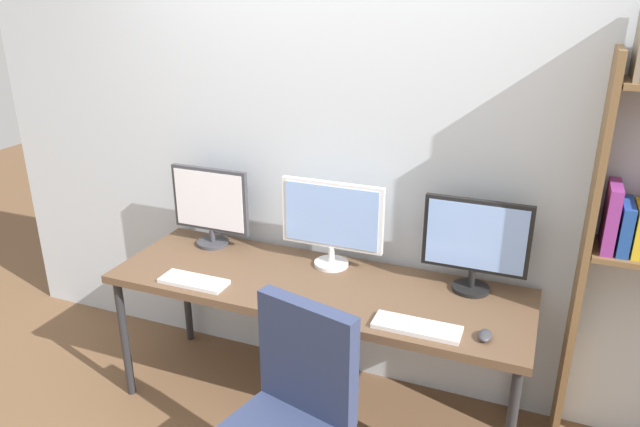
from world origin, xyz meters
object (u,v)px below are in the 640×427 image
at_px(monitor_center, 332,220).
at_px(keyboard_left, 194,281).
at_px(keyboard_right, 417,327).
at_px(monitor_left, 210,204).
at_px(desk, 316,292).
at_px(computer_mouse, 485,335).
at_px(monitor_right, 476,242).

bearing_deg(monitor_center, keyboard_left, -141.70).
xyz_separation_m(monitor_center, keyboard_right, (0.56, -0.44, -0.25)).
bearing_deg(monitor_left, keyboard_left, -70.04).
xyz_separation_m(desk, computer_mouse, (0.84, -0.20, 0.07)).
xyz_separation_m(desk, monitor_right, (0.72, 0.21, 0.31)).
distance_m(monitor_center, keyboard_left, 0.75).
bearing_deg(desk, computer_mouse, -13.13).
bearing_deg(computer_mouse, monitor_right, 106.38).
distance_m(monitor_center, keyboard_right, 0.75).
bearing_deg(monitor_right, keyboard_right, -109.96).
xyz_separation_m(keyboard_left, computer_mouse, (1.40, 0.03, 0.01)).
xyz_separation_m(monitor_left, computer_mouse, (1.56, -0.41, -0.22)).
bearing_deg(desk, monitor_right, 16.41).
distance_m(monitor_left, keyboard_left, 0.52).
xyz_separation_m(monitor_center, monitor_right, (0.72, -0.00, -0.00)).
xyz_separation_m(monitor_right, keyboard_right, (-0.16, -0.44, -0.24)).
height_order(desk, keyboard_right, keyboard_right).
distance_m(monitor_right, keyboard_right, 0.53).
xyz_separation_m(monitor_left, keyboard_right, (1.28, -0.44, -0.23)).
bearing_deg(monitor_center, keyboard_right, -38.30).
bearing_deg(monitor_left, computer_mouse, -14.66).
distance_m(keyboard_left, keyboard_right, 1.12).
bearing_deg(keyboard_right, computer_mouse, 6.87).
xyz_separation_m(monitor_center, computer_mouse, (0.84, -0.41, -0.24)).
distance_m(monitor_center, monitor_right, 0.72).
height_order(monitor_left, computer_mouse, monitor_left).
bearing_deg(monitor_center, desk, -90.00).
distance_m(monitor_right, keyboard_left, 1.38).
bearing_deg(monitor_right, monitor_center, 180.00).
xyz_separation_m(keyboard_right, computer_mouse, (0.28, 0.03, 0.01)).
height_order(monitor_right, keyboard_right, monitor_right).
distance_m(keyboard_right, computer_mouse, 0.28).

